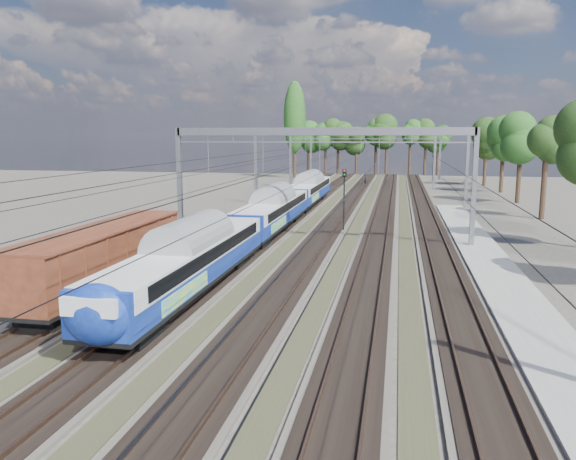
% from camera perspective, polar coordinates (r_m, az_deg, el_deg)
% --- Properties ---
extents(ground, '(220.00, 220.00, 0.00)m').
position_cam_1_polar(ground, '(16.69, -12.35, -20.84)').
color(ground, '#47423A').
rests_on(ground, ground).
extents(track_bed, '(21.00, 130.00, 0.34)m').
position_cam_1_polar(track_bed, '(59.03, 5.19, 1.45)').
color(track_bed, '#47423A').
rests_on(track_bed, ground).
extents(platform, '(3.00, 70.00, 0.30)m').
position_cam_1_polar(platform, '(34.67, 20.84, -4.82)').
color(platform, gray).
rests_on(platform, ground).
extents(catenary, '(25.65, 130.00, 9.00)m').
position_cam_1_polar(catenary, '(66.09, 6.26, 7.78)').
color(catenary, slate).
rests_on(catenary, ground).
extents(tree_belt, '(39.74, 98.36, 12.08)m').
position_cam_1_polar(tree_belt, '(111.35, 10.79, 9.37)').
color(tree_belt, black).
rests_on(tree_belt, ground).
extents(poplar, '(4.40, 4.40, 19.04)m').
position_cam_1_polar(poplar, '(113.06, 0.68, 11.33)').
color(poplar, black).
rests_on(poplar, ground).
extents(emu_train, '(2.81, 59.50, 4.11)m').
position_cam_1_polar(emu_train, '(48.09, -1.56, 2.43)').
color(emu_train, black).
rests_on(emu_train, ground).
extents(freight_boxcar, '(2.85, 13.75, 3.54)m').
position_cam_1_polar(freight_boxcar, '(30.87, -18.21, -2.55)').
color(freight_boxcar, black).
rests_on(freight_boxcar, ground).
extents(worker, '(0.51, 0.75, 2.01)m').
position_cam_1_polar(worker, '(97.29, 7.91, 5.12)').
color(worker, black).
rests_on(worker, ground).
extents(signal_near, '(0.38, 0.35, 5.53)m').
position_cam_1_polar(signal_near, '(49.42, 5.72, 3.83)').
color(signal_near, black).
rests_on(signal_near, ground).
extents(signal_far, '(0.36, 0.33, 5.13)m').
position_cam_1_polar(signal_far, '(107.99, 14.53, 6.53)').
color(signal_far, black).
rests_on(signal_far, ground).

